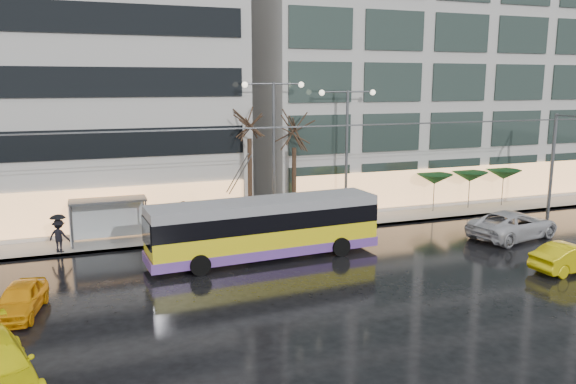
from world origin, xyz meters
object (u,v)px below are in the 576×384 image
trolleybus (265,230)px  street_lamp_near (274,134)px  bus_shelter (101,211)px  taxi_a (20,299)px

trolleybus → street_lamp_near: 7.65m
bus_shelter → taxi_a: 10.04m
trolleybus → bus_shelter: (-7.96, 5.61, 0.42)m
trolleybus → bus_shelter: trolleybus is taller
trolleybus → taxi_a: trolleybus is taller
street_lamp_near → taxi_a: bearing=-145.6°
bus_shelter → street_lamp_near: bearing=0.6°
trolleybus → taxi_a: bearing=-161.9°
trolleybus → street_lamp_near: size_ratio=1.37×
bus_shelter → taxi_a: (-3.44, -9.33, -1.31)m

